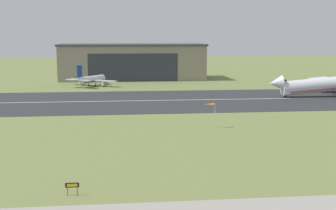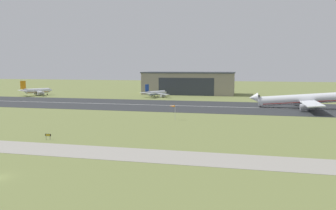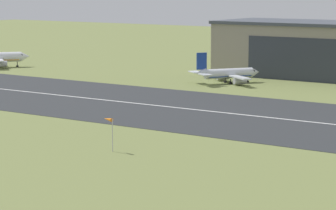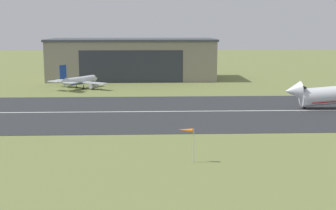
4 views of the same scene
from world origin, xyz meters
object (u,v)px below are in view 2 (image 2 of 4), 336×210
at_px(airplane_landing, 309,99).
at_px(airplane_parked_centre, 156,93).
at_px(airplane_parked_east, 37,91).
at_px(runway_sign, 48,135).
at_px(windsock_pole, 172,107).

bearing_deg(airplane_landing, airplane_parked_centre, 153.88).
height_order(airplane_landing, airplane_parked_centre, airplane_landing).
height_order(airplane_landing, airplane_parked_east, airplane_landing).
bearing_deg(airplane_landing, runway_sign, -133.67).
height_order(airplane_parked_east, windsock_pole, airplane_parked_east).
bearing_deg(airplane_parked_centre, windsock_pole, -71.38).
xyz_separation_m(airplane_landing, runway_sign, (-82.13, -86.03, -3.36)).
xyz_separation_m(airplane_parked_centre, airplane_parked_east, (-82.94, -7.12, 0.59)).
relative_size(airplane_parked_centre, airplane_parked_east, 0.89).
relative_size(airplane_parked_centre, runway_sign, 11.30).
bearing_deg(airplane_parked_centre, airplane_landing, -26.12).
xyz_separation_m(airplane_landing, airplane_parked_centre, (-85.58, 41.96, -1.97)).
bearing_deg(windsock_pole, airplane_parked_centre, 108.62).
bearing_deg(windsock_pole, runway_sign, -122.43).
bearing_deg(airplane_parked_centre, airplane_parked_east, -175.09).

